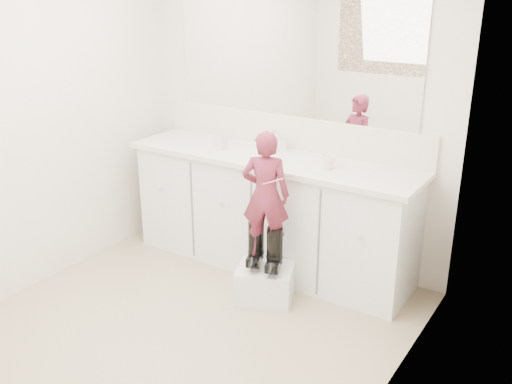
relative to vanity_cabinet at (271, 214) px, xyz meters
The scene contains 16 objects.
floor 1.30m from the vanity_cabinet, 90.00° to the right, with size 3.00×3.00×0.00m, color #887D59.
wall_back 0.82m from the vanity_cabinet, 90.00° to the left, with size 2.60×2.60×0.00m, color beige.
wall_left 1.95m from the vanity_cabinet, 136.70° to the right, with size 3.00×3.00×0.00m, color beige.
wall_right 1.95m from the vanity_cabinet, 43.30° to the right, with size 3.00×3.00×0.00m, color beige.
vanity_cabinet is the anchor object (origin of this frame).
countertop 0.45m from the vanity_cabinet, 90.00° to the right, with size 2.28×0.58×0.04m, color beige.
backsplash 0.64m from the vanity_cabinet, 90.00° to the left, with size 2.28×0.03×0.25m, color beige.
mirror 1.24m from the vanity_cabinet, 90.00° to the left, with size 2.00×0.02×1.00m, color white.
faucet 0.54m from the vanity_cabinet, 90.00° to the left, with size 0.08×0.08×0.10m, color silver.
cup 0.71m from the vanity_cabinet, ahead, with size 0.10×0.10×0.10m, color beige.
soap_bottle 0.70m from the vanity_cabinet, behind, with size 0.08×0.08×0.17m, color beige.
step_stool 0.62m from the vanity_cabinet, 62.61° to the right, with size 0.38×0.32×0.24m, color silver.
boot_left 0.51m from the vanity_cabinet, 70.18° to the right, with size 0.12×0.21×0.32m, color black, non-canonical shape.
boot_right 0.57m from the vanity_cabinet, 55.94° to the right, with size 0.12×0.21×0.32m, color black, non-canonical shape.
toddler 0.64m from the vanity_cabinet, 62.61° to the right, with size 0.32×0.21×0.87m, color #A43254.
toothbrush 0.75m from the vanity_cabinet, 57.58° to the right, with size 0.01×0.01×0.14m, color #EA5B87.
Camera 1 is at (2.10, -2.23, 2.09)m, focal length 40.00 mm.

